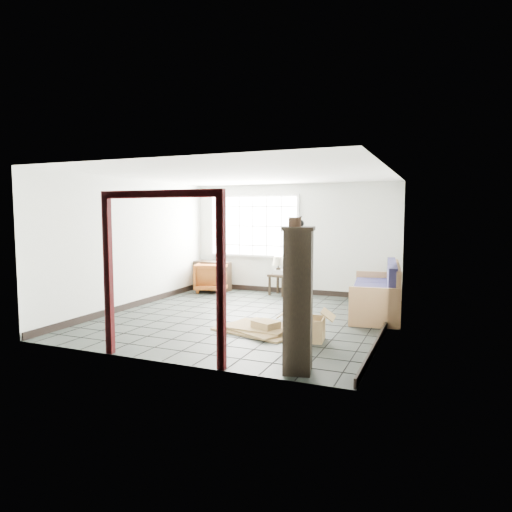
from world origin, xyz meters
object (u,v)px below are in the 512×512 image
at_px(armchair, 212,276).
at_px(side_table, 280,278).
at_px(futon_sofa, 379,295).
at_px(tall_shelf, 298,299).

height_order(armchair, side_table, armchair).
xyz_separation_m(futon_sofa, armchair, (-4.11, 1.02, 0.03)).
bearing_deg(futon_sofa, side_table, 146.52).
relative_size(armchair, tall_shelf, 0.45).
distance_m(futon_sofa, armchair, 4.23).
distance_m(armchair, side_table, 1.70).
bearing_deg(tall_shelf, side_table, 99.77).
bearing_deg(tall_shelf, futon_sofa, 70.14).
relative_size(futon_sofa, armchair, 2.99).
bearing_deg(tall_shelf, armchair, 115.98).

